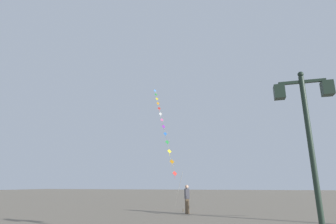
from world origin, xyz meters
The scene contains 4 objects.
ground_plane centered at (0.00, 20.00, 0.00)m, with size 160.00×160.00×0.00m, color #756B5B.
twin_lantern_lamp_post centered at (3.28, 6.37, 3.34)m, with size 1.51×0.28×4.82m.
kite_train centered at (-6.31, 25.66, 8.01)m, with size 7.54×16.41×15.13m.
kite_flyer centered at (-1.88, 15.66, 0.90)m, with size 0.40×0.62×1.71m.
Camera 1 is at (1.43, -1.32, 1.71)m, focal length 28.34 mm.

